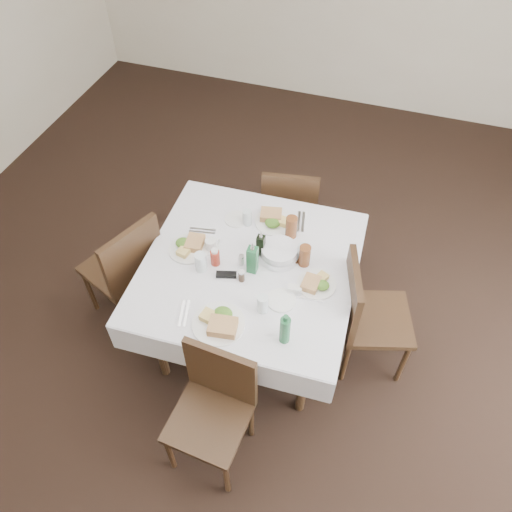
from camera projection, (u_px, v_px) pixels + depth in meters
The scene contains 33 objects.
ground_plane at pixel (255, 358), 3.52m from camera, with size 7.00×7.00×0.00m, color black.
room_shell at pixel (255, 166), 2.23m from camera, with size 6.04×7.04×2.80m.
dining_table at pixel (250, 273), 3.15m from camera, with size 1.37×1.37×0.76m.
chair_north at pixel (290, 206), 3.83m from camera, with size 0.48×0.48×0.87m.
chair_south at pixel (215, 402), 2.77m from camera, with size 0.44×0.44×0.88m.
chair_east at pixel (365, 312), 3.15m from camera, with size 0.54×0.54×0.92m.
chair_west at pixel (127, 266), 3.37m from camera, with size 0.58×0.58×0.95m.
meal_north at pixel (274, 220), 3.32m from camera, with size 0.27×0.27×0.06m.
meal_south at pixel (220, 322), 2.78m from camera, with size 0.30×0.30×0.07m.
meal_east at pixel (316, 283), 2.97m from camera, with size 0.24×0.24×0.05m.
meal_west at pixel (189, 246), 3.16m from camera, with size 0.26×0.26×0.06m.
side_plate_a at pixel (236, 219), 3.35m from camera, with size 0.16×0.16×0.01m.
side_plate_b at pixel (281, 300), 2.90m from camera, with size 0.17×0.17×0.01m.
water_n at pixel (247, 217), 3.29m from camera, with size 0.06×0.06×0.11m.
water_s at pixel (263, 304), 2.82m from camera, with size 0.06×0.06×0.12m.
water_e at pixel (303, 253), 3.07m from camera, with size 0.07×0.07×0.13m.
water_w at pixel (201, 262), 3.02m from camera, with size 0.07×0.07×0.13m.
iced_tea_a at pixel (291, 227), 3.20m from camera, with size 0.08×0.08×0.16m.
iced_tea_b at pixel (305, 256), 3.04m from camera, with size 0.07×0.07×0.15m.
bread_basket at pixel (279, 253), 3.10m from camera, with size 0.25×0.25×0.08m.
oil_cruet_dark at pixel (261, 245), 3.09m from camera, with size 0.05×0.05×0.20m.
oil_cruet_green at pixel (252, 259), 2.98m from camera, with size 0.06×0.06×0.25m.
ketchup_bottle at pixel (215, 257), 3.06m from camera, with size 0.06×0.06×0.13m.
salt_shaker at pixel (241, 260), 3.07m from camera, with size 0.03×0.03×0.08m.
pepper_shaker at pixel (242, 276), 2.98m from camera, with size 0.04×0.04×0.08m.
coffee_mug at pixel (211, 245), 3.15m from camera, with size 0.11×0.11×0.08m.
sunglasses at pixel (226, 275), 3.02m from camera, with size 0.13×0.07×0.03m.
green_bottle at pixel (285, 330), 2.66m from camera, with size 0.06×0.06×0.22m.
sugar_caddy at pixel (295, 289), 2.94m from camera, with size 0.09×0.06×0.04m.
cutlery_n at pixel (301, 222), 3.33m from camera, with size 0.08×0.20×0.01m.
cutlery_s at pixel (184, 313), 2.85m from camera, with size 0.09×0.19×0.01m.
cutlery_e at pixel (307, 296), 2.93m from camera, with size 0.21×0.07×0.01m.
cutlery_w at pixel (203, 231), 3.28m from camera, with size 0.18×0.07×0.01m.
Camera 1 is at (0.56, -1.68, 3.12)m, focal length 35.00 mm.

